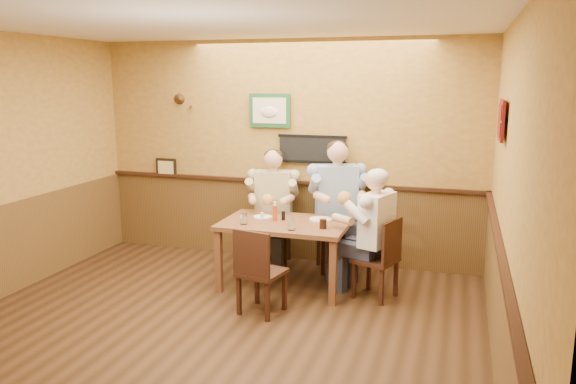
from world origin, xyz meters
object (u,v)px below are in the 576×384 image
diner_blue_polo (336,213)px  cola_tumbler (323,224)px  diner_white_elder (376,241)px  hot_sauce_bottle (275,212)px  water_glass_mid (292,225)px  chair_near_side (262,270)px  water_glass_left (244,219)px  chair_back_right (336,230)px  salt_shaker (262,216)px  diner_tan_shirt (274,213)px  chair_right_end (376,258)px  dining_table (285,230)px  pepper_shaker (283,216)px  chair_back_left (274,228)px

diner_blue_polo → cola_tumbler: (0.05, -0.87, 0.08)m
diner_white_elder → hot_sauce_bottle: (-1.15, 0.05, 0.22)m
water_glass_mid → hot_sauce_bottle: (-0.29, 0.33, 0.04)m
chair_near_side → diner_blue_polo: 1.57m
diner_blue_polo → water_glass_left: size_ratio=12.18×
chair_back_right → salt_shaker: chair_back_right is taller
cola_tumbler → diner_tan_shirt: bearing=134.3°
water_glass_left → water_glass_mid: water_glass_mid is taller
water_glass_mid → diner_tan_shirt: bearing=117.9°
chair_right_end → diner_blue_polo: diner_blue_polo is taller
diner_white_elder → water_glass_left: size_ratio=10.68×
dining_table → diner_white_elder: size_ratio=1.11×
chair_back_right → water_glass_left: 1.30m
hot_sauce_bottle → salt_shaker: 0.16m
cola_tumbler → pepper_shaker: 0.56m
chair_back_right → cola_tumbler: 0.92m
chair_back_right → pepper_shaker: chair_back_right is taller
chair_back_left → pepper_shaker: 0.81m
hot_sauce_bottle → diner_tan_shirt: bearing=109.8°
chair_back_right → water_glass_left: chair_back_right is taller
diner_white_elder → hot_sauce_bottle: bearing=-72.7°
salt_shaker → chair_near_side: bearing=-70.6°
diner_blue_polo → chair_right_end: bearing=-74.1°
chair_near_side → cola_tumbler: (0.47, 0.62, 0.36)m
pepper_shaker → dining_table: bearing=-58.2°
hot_sauce_bottle → water_glass_left: bearing=-138.5°
chair_near_side → water_glass_mid: 0.61m
diner_blue_polo → hot_sauce_bottle: diner_blue_polo is taller
diner_tan_shirt → hot_sauce_bottle: bearing=-79.7°
diner_blue_polo → salt_shaker: diner_blue_polo is taller
chair_right_end → water_glass_mid: chair_right_end is taller
water_glass_mid → water_glass_left: bearing=172.1°
chair_back_right → chair_near_side: 1.55m
chair_back_right → pepper_shaker: bearing=-148.1°
chair_back_right → diner_white_elder: size_ratio=0.80×
chair_back_left → chair_back_right: bearing=-9.4°
chair_right_end → water_glass_left: size_ratio=7.48×
diner_tan_shirt → hot_sauce_bottle: (0.25, -0.71, 0.19)m
diner_tan_shirt → water_glass_mid: 1.18m
diner_blue_polo → dining_table: bearing=-143.2°
diner_white_elder → pepper_shaker: diner_white_elder is taller
salt_shaker → water_glass_mid: bearing=-36.6°
water_glass_left → pepper_shaker: 0.47m
chair_back_left → chair_back_right: size_ratio=0.92×
chair_back_left → cola_tumbler: chair_back_left is taller
chair_near_side → salt_shaker: chair_near_side is taller
water_glass_left → dining_table: bearing=30.7°
chair_right_end → cola_tumbler: bearing=-58.5°
diner_tan_shirt → pepper_shaker: size_ratio=13.10×
chair_near_side → hot_sauce_bottle: bearing=-68.7°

